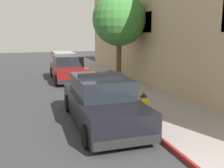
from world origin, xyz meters
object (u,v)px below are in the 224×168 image
object	(u,v)px
parked_car_silver_ahead	(68,68)
fire_hydrant	(144,103)
police_cruiser	(101,101)
street_tree	(119,19)

from	to	relation	value
parked_car_silver_ahead	fire_hydrant	distance (m)	8.31
police_cruiser	parked_car_silver_ahead	xyz separation A→B (m)	(0.10, 8.45, -0.00)
fire_hydrant	street_tree	bearing A→B (deg)	79.95
police_cruiser	fire_hydrant	world-z (taller)	police_cruiser
street_tree	parked_car_silver_ahead	bearing A→B (deg)	135.04
police_cruiser	fire_hydrant	bearing A→B (deg)	10.24
street_tree	police_cruiser	bearing A→B (deg)	-114.19
police_cruiser	parked_car_silver_ahead	world-z (taller)	police_cruiser
police_cruiser	street_tree	distance (m)	7.11
police_cruiser	street_tree	size ratio (longest dim) A/B	0.96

